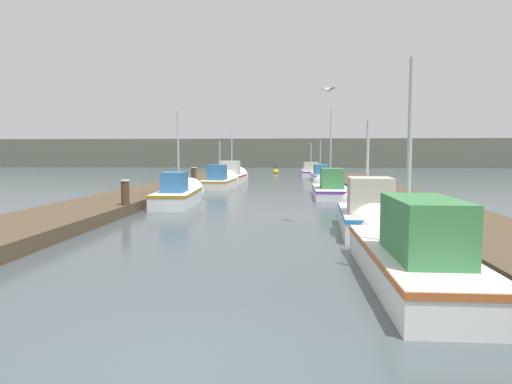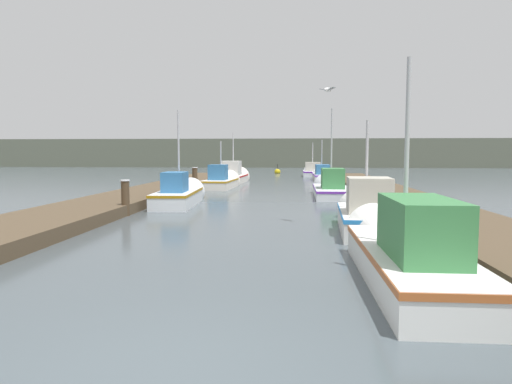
{
  "view_description": "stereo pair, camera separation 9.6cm",
  "coord_description": "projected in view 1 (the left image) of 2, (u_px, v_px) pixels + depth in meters",
  "views": [
    {
      "loc": [
        1.14,
        -4.13,
        2.16
      ],
      "look_at": [
        -0.08,
        12.25,
        0.74
      ],
      "focal_mm": 32.0,
      "sensor_mm": 36.0,
      "label": 1
    },
    {
      "loc": [
        1.23,
        -4.12,
        2.16
      ],
      "look_at": [
        -0.08,
        12.25,
        0.74
      ],
      "focal_mm": 32.0,
      "sensor_mm": 36.0,
      "label": 2
    }
  ],
  "objects": [
    {
      "name": "ground_plane",
      "position": [
        170.0,
        379.0,
        4.37
      ],
      "size": [
        200.0,
        200.0,
        0.0
      ],
      "color": "#424C51"
    },
    {
      "name": "dock_left",
      "position": [
        137.0,
        196.0,
        20.68
      ],
      "size": [
        2.85,
        40.0,
        0.38
      ],
      "color": "#4C3D2B",
      "rests_on": "ground_plane"
    },
    {
      "name": "dock_right",
      "position": [
        397.0,
        198.0,
        19.82
      ],
      "size": [
        2.85,
        40.0,
        0.38
      ],
      "color": "#4C3D2B",
      "rests_on": "ground_plane"
    },
    {
      "name": "distant_shore_ridge",
      "position": [
        283.0,
        153.0,
        73.57
      ],
      "size": [
        120.0,
        16.0,
        4.19
      ],
      "color": "#565B4C",
      "rests_on": "ground_plane"
    },
    {
      "name": "fishing_boat_0",
      "position": [
        404.0,
        249.0,
        8.07
      ],
      "size": [
        1.45,
        5.81,
        4.14
      ],
      "rotation": [
        0.0,
        0.0,
        0.0
      ],
      "color": "silver",
      "rests_on": "ground_plane"
    },
    {
      "name": "fishing_boat_1",
      "position": [
        366.0,
        213.0,
        12.9
      ],
      "size": [
        1.67,
        4.79,
        3.41
      ],
      "rotation": [
        0.0,
        0.0,
        -0.06
      ],
      "color": "silver",
      "rests_on": "ground_plane"
    },
    {
      "name": "fishing_boat_2",
      "position": [
        180.0,
        194.0,
        19.27
      ],
      "size": [
        1.69,
        5.35,
        4.27
      ],
      "rotation": [
        0.0,
        0.0,
        0.05
      ],
      "color": "silver",
      "rests_on": "ground_plane"
    },
    {
      "name": "fishing_boat_3",
      "position": [
        330.0,
        188.0,
        23.2
      ],
      "size": [
        1.75,
        6.2,
        4.89
      ],
      "rotation": [
        0.0,
        0.0,
        -0.01
      ],
      "color": "silver",
      "rests_on": "ground_plane"
    },
    {
      "name": "fishing_boat_4",
      "position": [
        221.0,
        181.0,
        28.33
      ],
      "size": [
        1.83,
        4.95,
        3.36
      ],
      "rotation": [
        0.0,
        0.0,
        -0.05
      ],
      "color": "silver",
      "rests_on": "ground_plane"
    },
    {
      "name": "fishing_boat_5",
      "position": [
        233.0,
        176.0,
        33.51
      ],
      "size": [
        1.89,
        5.39,
        4.11
      ],
      "rotation": [
        0.0,
        0.0,
        -0.05
      ],
      "color": "silver",
      "rests_on": "ground_plane"
    },
    {
      "name": "fishing_boat_6",
      "position": [
        320.0,
        175.0,
        36.78
      ],
      "size": [
        1.34,
        5.71,
        3.57
      ],
      "rotation": [
        0.0,
        0.0,
        -0.0
      ],
      "color": "silver",
      "rests_on": "ground_plane"
    },
    {
      "name": "fishing_boat_7",
      "position": [
        311.0,
        172.0,
        42.39
      ],
      "size": [
        1.77,
        4.48,
        3.65
      ],
      "rotation": [
        0.0,
        0.0,
        -0.01
      ],
      "color": "silver",
      "rests_on": "ground_plane"
    },
    {
      "name": "mooring_piling_0",
      "position": [
        416.0,
        215.0,
        12.26
      ],
      "size": [
        0.34,
        0.34,
        0.95
      ],
      "color": "#473523",
      "rests_on": "ground_plane"
    },
    {
      "name": "mooring_piling_1",
      "position": [
        125.0,
        198.0,
        15.56
      ],
      "size": [
        0.32,
        0.32,
        1.24
      ],
      "color": "#473523",
      "rests_on": "ground_plane"
    },
    {
      "name": "mooring_piling_2",
      "position": [
        222.0,
        171.0,
        38.0
      ],
      "size": [
        0.32,
        0.32,
        1.3
      ],
      "color": "#473523",
      "rests_on": "ground_plane"
    },
    {
      "name": "mooring_piling_3",
      "position": [
        194.0,
        179.0,
        26.07
      ],
      "size": [
        0.34,
        0.34,
        1.33
      ],
      "color": "#473523",
      "rests_on": "ground_plane"
    },
    {
      "name": "channel_buoy",
      "position": [
        276.0,
        172.0,
        47.49
      ],
      "size": [
        0.62,
        0.62,
        1.12
      ],
      "color": "gold",
      "rests_on": "ground_plane"
    },
    {
      "name": "seagull_lead",
      "position": [
        328.0,
        90.0,
        13.19
      ],
      "size": [
        0.46,
        0.48,
        0.12
      ],
      "rotation": [
        0.0,
        0.0,
        5.46
      ],
      "color": "white"
    }
  ]
}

